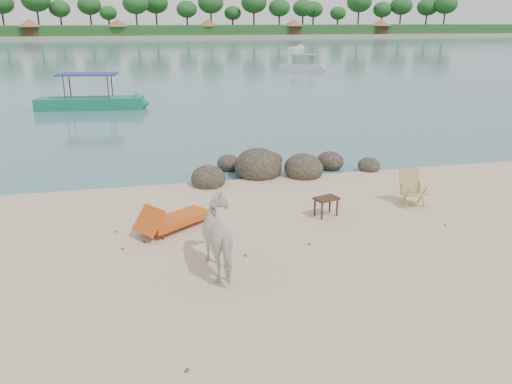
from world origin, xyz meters
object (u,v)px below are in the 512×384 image
deck_chair (414,190)px  lounge_chair (177,217)px  boulders (273,168)px  boat_near (88,80)px  side_table (326,208)px  cow (224,238)px

deck_chair → lounge_chair: bearing=-175.9°
boulders → boat_near: bearing=115.3°
boulders → side_table: bearing=-83.8°
lounge_chair → cow: bearing=-107.8°
side_table → boat_near: 19.76m
deck_chair → boat_near: size_ratio=0.14×
deck_chair → boat_near: boat_near is taller
cow → deck_chair: (5.49, 2.46, -0.24)m
lounge_chair → deck_chair: deck_chair is taller
boulders → side_table: (0.42, -3.81, 0.03)m
cow → boat_near: 21.07m
boat_near → deck_chair: bearing=-54.9°
boulders → lounge_chair: size_ratio=3.08×
cow → lounge_chair: bearing=-81.4°
cow → side_table: size_ratio=2.80×
cow → lounge_chair: 2.49m
cow → boat_near: (-4.32, 20.61, 0.87)m
cow → boulders: bearing=-122.1°
cow → deck_chair: cow is taller
boulders → lounge_chair: bearing=-131.4°
cow → deck_chair: size_ratio=1.80×
side_table → lounge_chair: lounge_chair is taller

